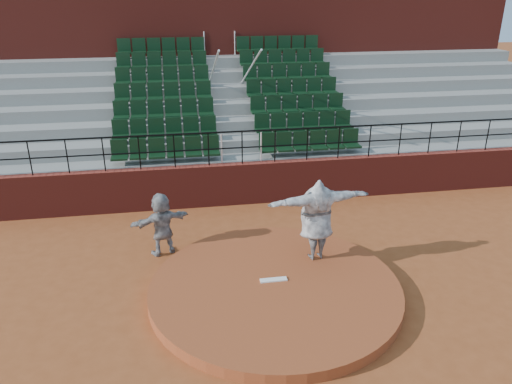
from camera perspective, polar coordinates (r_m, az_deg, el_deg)
The scene contains 9 objects.
ground at distance 11.23m, azimuth 2.15°, elevation -11.54°, with size 90.00×90.00×0.00m, color brown.
pitchers_mound at distance 11.16m, azimuth 2.16°, elevation -11.01°, with size 5.50×5.50×0.25m, color brown.
pitching_rubber at distance 11.21m, azimuth 2.02°, elevation -9.99°, with size 0.60×0.15×0.03m, color white.
boundary_wall at distance 15.30m, azimuth -1.55°, elevation 0.99°, with size 24.00×0.30×1.30m, color maroon.
wall_railing at distance 14.84m, azimuth -1.60°, elevation 5.94°, with size 24.04×0.05×1.03m.
seating_deck at distance 18.48m, azimuth -3.18°, elevation 7.43°, with size 24.00×5.97×4.63m.
press_box_facade at distance 21.93m, azimuth -4.53°, elevation 15.46°, with size 24.00×3.00×7.10m, color maroon.
pitcher at distance 11.71m, azimuth 6.95°, elevation -3.12°, with size 2.46×0.67×2.00m, color black.
fielder at distance 12.61m, azimuth -10.71°, elevation -3.60°, with size 1.51×0.48×1.62m, color black.
Camera 1 is at (-1.94, -9.07, 6.34)m, focal length 35.00 mm.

